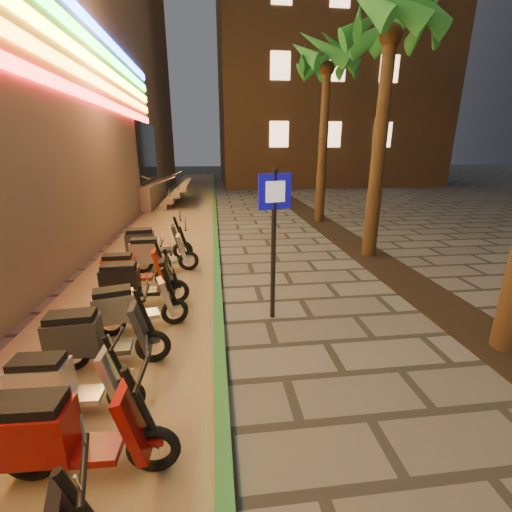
{
  "coord_description": "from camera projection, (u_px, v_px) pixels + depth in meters",
  "views": [
    {
      "loc": [
        -0.89,
        -2.25,
        3.04
      ],
      "look_at": [
        -0.19,
        3.52,
        1.2
      ],
      "focal_mm": 24.0,
      "sensor_mm": 36.0,
      "label": 1
    }
  ],
  "objects": [
    {
      "name": "scooter_10",
      "position": [
        156.0,
        253.0,
        8.6
      ],
      "size": [
        1.68,
        0.59,
        1.18
      ],
      "rotation": [
        0.0,
        0.0,
        0.07
      ],
      "color": "black",
      "rests_on": "ground"
    },
    {
      "name": "palm_d",
      "position": [
        327.0,
        69.0,
        13.13
      ],
      "size": [
        2.97,
        3.02,
        7.16
      ],
      "color": "#472D19",
      "rests_on": "ground"
    },
    {
      "name": "scooter_6",
      "position": [
        94.0,
        337.0,
        4.8
      ],
      "size": [
        1.66,
        0.58,
        1.17
      ],
      "rotation": [
        0.0,
        0.0,
        0.07
      ],
      "color": "black",
      "rests_on": "ground"
    },
    {
      "name": "ground",
      "position": [
        323.0,
        494.0,
        3.15
      ],
      "size": [
        120.0,
        120.0,
        0.0
      ],
      "primitive_type": "plane",
      "color": "#474442",
      "rests_on": "ground"
    },
    {
      "name": "palm_c",
      "position": [
        391.0,
        34.0,
        8.46
      ],
      "size": [
        2.97,
        3.02,
        6.91
      ],
      "color": "#472D19",
      "rests_on": "ground"
    },
    {
      "name": "planting_strip",
      "position": [
        404.0,
        279.0,
        8.29
      ],
      "size": [
        1.2,
        40.0,
        0.02
      ],
      "primitive_type": "cube",
      "color": "black",
      "rests_on": "ground"
    },
    {
      "name": "scooter_9",
      "position": [
        130.0,
        270.0,
        7.54
      ],
      "size": [
        1.56,
        0.55,
        1.1
      ],
      "rotation": [
        0.0,
        0.0,
        0.07
      ],
      "color": "black",
      "rests_on": "ground"
    },
    {
      "name": "scooter_5",
      "position": [
        62.0,
        383.0,
        3.95
      ],
      "size": [
        1.46,
        0.51,
        1.03
      ],
      "rotation": [
        0.0,
        0.0,
        -0.03
      ],
      "color": "black",
      "rests_on": "ground"
    },
    {
      "name": "scooter_8",
      "position": [
        134.0,
        282.0,
        6.74
      ],
      "size": [
        1.68,
        0.59,
        1.18
      ],
      "rotation": [
        0.0,
        0.0,
        0.04
      ],
      "color": "black",
      "rests_on": "ground"
    },
    {
      "name": "green_curb",
      "position": [
        215.0,
        234.0,
        12.49
      ],
      "size": [
        0.18,
        60.0,
        0.1
      ],
      "primitive_type": "cube",
      "color": "#286D32",
      "rests_on": "ground"
    },
    {
      "name": "pedestrian_sign",
      "position": [
        274.0,
        225.0,
        5.91
      ],
      "size": [
        0.59,
        0.2,
        2.72
      ],
      "rotation": [
        0.0,
        0.0,
        0.28
      ],
      "color": "black",
      "rests_on": "ground"
    },
    {
      "name": "parking_strip",
      "position": [
        168.0,
        236.0,
        12.31
      ],
      "size": [
        3.4,
        60.0,
        0.01
      ],
      "primitive_type": "cube",
      "color": "#8C7251",
      "rests_on": "ground"
    },
    {
      "name": "scooter_7",
      "position": [
        130.0,
        307.0,
        5.77
      ],
      "size": [
        1.56,
        0.79,
        1.1
      ],
      "rotation": [
        0.0,
        0.0,
        0.28
      ],
      "color": "black",
      "rests_on": "ground"
    },
    {
      "name": "scooter_4",
      "position": [
        63.0,
        434.0,
        3.16
      ],
      "size": [
        1.69,
        0.59,
        1.19
      ],
      "rotation": [
        0.0,
        0.0,
        -0.03
      ],
      "color": "black",
      "rests_on": "ground"
    },
    {
      "name": "apartment_block",
      "position": [
        319.0,
        38.0,
        30.7
      ],
      "size": [
        18.0,
        16.06,
        25.0
      ],
      "color": "brown",
      "rests_on": "ground"
    },
    {
      "name": "scooter_11",
      "position": [
        151.0,
        243.0,
        9.35
      ],
      "size": [
        1.79,
        0.73,
        1.26
      ],
      "rotation": [
        0.0,
        0.0,
        0.15
      ],
      "color": "black",
      "rests_on": "ground"
    }
  ]
}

